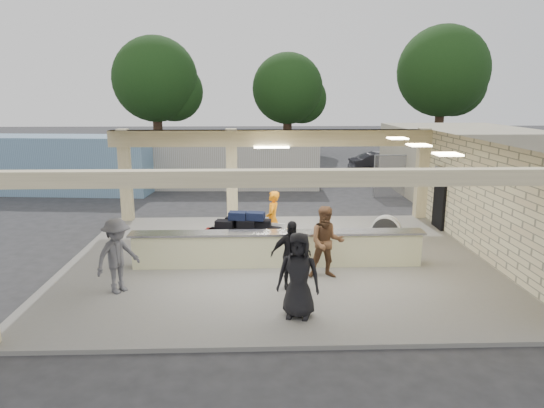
{
  "coord_description": "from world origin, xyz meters",
  "views": [
    {
      "loc": [
        -0.6,
        -13.42,
        4.84
      ],
      "look_at": [
        -0.11,
        1.0,
        1.53
      ],
      "focal_mm": 32.0,
      "sensor_mm": 36.0,
      "label": 1
    }
  ],
  "objects_px": {
    "passenger_b": "(291,255)",
    "car_dark": "(384,164)",
    "passenger_a": "(326,242)",
    "car_white_a": "(434,168)",
    "drum_fan": "(386,231)",
    "container_white": "(211,164)",
    "car_white_b": "(491,166)",
    "passenger_c": "(117,256)",
    "container_blue": "(44,164)",
    "baggage_counter": "(278,249)",
    "passenger_d": "(299,275)",
    "luggage_cart": "(243,232)",
    "baggage_handler": "(273,219)"
  },
  "relations": [
    {
      "from": "car_dark",
      "to": "car_white_b",
      "type": "bearing_deg",
      "value": -106.19
    },
    {
      "from": "baggage_handler",
      "to": "car_dark",
      "type": "height_order",
      "value": "baggage_handler"
    },
    {
      "from": "passenger_b",
      "to": "passenger_c",
      "type": "xyz_separation_m",
      "value": [
        -4.19,
        -0.12,
        0.06
      ]
    },
    {
      "from": "car_white_a",
      "to": "car_white_b",
      "type": "xyz_separation_m",
      "value": [
        3.74,
        0.94,
        -0.05
      ]
    },
    {
      "from": "passenger_a",
      "to": "car_white_a",
      "type": "height_order",
      "value": "passenger_a"
    },
    {
      "from": "car_white_b",
      "to": "container_blue",
      "type": "relative_size",
      "value": 0.4
    },
    {
      "from": "passenger_b",
      "to": "car_white_b",
      "type": "xyz_separation_m",
      "value": [
        12.9,
        16.25,
        -0.27
      ]
    },
    {
      "from": "baggage_counter",
      "to": "luggage_cart",
      "type": "height_order",
      "value": "luggage_cart"
    },
    {
      "from": "luggage_cart",
      "to": "passenger_b",
      "type": "height_order",
      "value": "passenger_b"
    },
    {
      "from": "car_white_b",
      "to": "container_white",
      "type": "bearing_deg",
      "value": 90.48
    },
    {
      "from": "passenger_a",
      "to": "passenger_b",
      "type": "relative_size",
      "value": 1.11
    },
    {
      "from": "drum_fan",
      "to": "passenger_a",
      "type": "height_order",
      "value": "passenger_a"
    },
    {
      "from": "passenger_c",
      "to": "container_blue",
      "type": "distance_m",
      "value": 14.87
    },
    {
      "from": "passenger_d",
      "to": "car_white_a",
      "type": "relative_size",
      "value": 0.36
    },
    {
      "from": "passenger_c",
      "to": "container_white",
      "type": "bearing_deg",
      "value": 34.1
    },
    {
      "from": "luggage_cart",
      "to": "baggage_handler",
      "type": "xyz_separation_m",
      "value": [
        0.92,
        0.67,
        0.19
      ]
    },
    {
      "from": "drum_fan",
      "to": "container_white",
      "type": "xyz_separation_m",
      "value": [
        -6.39,
        10.75,
        0.56
      ]
    },
    {
      "from": "passenger_d",
      "to": "container_blue",
      "type": "bearing_deg",
      "value": 141.6
    },
    {
      "from": "luggage_cart",
      "to": "passenger_d",
      "type": "relative_size",
      "value": 1.34
    },
    {
      "from": "container_blue",
      "to": "baggage_counter",
      "type": "bearing_deg",
      "value": -40.11
    },
    {
      "from": "baggage_counter",
      "to": "passenger_d",
      "type": "xyz_separation_m",
      "value": [
        0.3,
        -3.21,
        0.46
      ]
    },
    {
      "from": "passenger_c",
      "to": "baggage_handler",
      "type": "bearing_deg",
      "value": -10.21
    },
    {
      "from": "drum_fan",
      "to": "passenger_a",
      "type": "xyz_separation_m",
      "value": [
        -2.24,
        -2.46,
        0.41
      ]
    },
    {
      "from": "passenger_a",
      "to": "passenger_b",
      "type": "xyz_separation_m",
      "value": [
        -0.97,
        -0.67,
        -0.1
      ]
    },
    {
      "from": "container_white",
      "to": "car_white_b",
      "type": "bearing_deg",
      "value": 10.59
    },
    {
      "from": "baggage_counter",
      "to": "baggage_handler",
      "type": "relative_size",
      "value": 4.59
    },
    {
      "from": "drum_fan",
      "to": "car_white_b",
      "type": "bearing_deg",
      "value": 77.34
    },
    {
      "from": "passenger_a",
      "to": "container_blue",
      "type": "height_order",
      "value": "container_blue"
    },
    {
      "from": "baggage_counter",
      "to": "passenger_c",
      "type": "height_order",
      "value": "passenger_c"
    },
    {
      "from": "luggage_cart",
      "to": "passenger_d",
      "type": "distance_m",
      "value": 4.42
    },
    {
      "from": "car_white_b",
      "to": "passenger_c",
      "type": "bearing_deg",
      "value": 125.85
    },
    {
      "from": "passenger_b",
      "to": "container_white",
      "type": "distance_m",
      "value": 14.24
    },
    {
      "from": "passenger_c",
      "to": "car_dark",
      "type": "xyz_separation_m",
      "value": [
        11.12,
        17.59,
        -0.34
      ]
    },
    {
      "from": "passenger_d",
      "to": "passenger_b",
      "type": "bearing_deg",
      "value": 105.14
    },
    {
      "from": "baggage_counter",
      "to": "container_white",
      "type": "bearing_deg",
      "value": 103.44
    },
    {
      "from": "car_white_b",
      "to": "passenger_b",
      "type": "bearing_deg",
      "value": 133.64
    },
    {
      "from": "passenger_c",
      "to": "container_blue",
      "type": "height_order",
      "value": "container_blue"
    },
    {
      "from": "passenger_a",
      "to": "passenger_c",
      "type": "height_order",
      "value": "passenger_a"
    },
    {
      "from": "container_white",
      "to": "luggage_cart",
      "type": "bearing_deg",
      "value": -78.04
    },
    {
      "from": "baggage_counter",
      "to": "baggage_handler",
      "type": "height_order",
      "value": "baggage_handler"
    },
    {
      "from": "passenger_b",
      "to": "container_white",
      "type": "xyz_separation_m",
      "value": [
        -3.18,
        13.88,
        0.25
      ]
    },
    {
      "from": "drum_fan",
      "to": "container_white",
      "type": "height_order",
      "value": "container_white"
    },
    {
      "from": "drum_fan",
      "to": "passenger_c",
      "type": "bearing_deg",
      "value": -132.56
    },
    {
      "from": "passenger_b",
      "to": "car_dark",
      "type": "relative_size",
      "value": 0.42
    },
    {
      "from": "container_white",
      "to": "passenger_a",
      "type": "bearing_deg",
      "value": -70.34
    },
    {
      "from": "baggage_counter",
      "to": "drum_fan",
      "type": "bearing_deg",
      "value": 23.54
    },
    {
      "from": "passenger_c",
      "to": "car_white_b",
      "type": "bearing_deg",
      "value": -8.02
    },
    {
      "from": "passenger_d",
      "to": "container_blue",
      "type": "distance_m",
      "value": 18.44
    },
    {
      "from": "drum_fan",
      "to": "car_white_b",
      "type": "height_order",
      "value": "car_white_b"
    },
    {
      "from": "baggage_counter",
      "to": "container_blue",
      "type": "distance_m",
      "value": 15.85
    }
  ]
}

